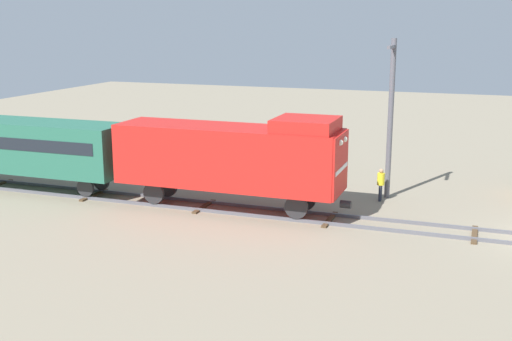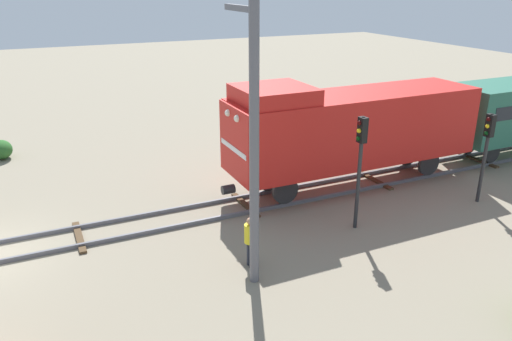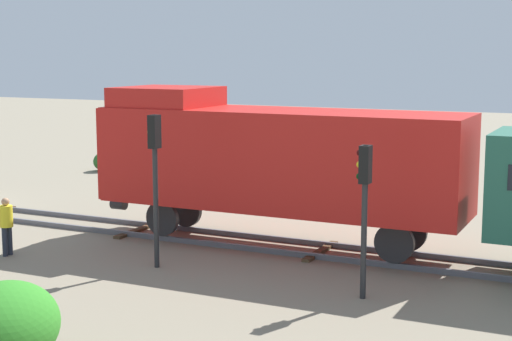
% 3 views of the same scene
% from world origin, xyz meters
% --- Properties ---
extents(locomotive, '(2.90, 11.60, 4.60)m').
position_xyz_m(locomotive, '(0.00, 14.51, 2.77)').
color(locomotive, red).
rests_on(locomotive, railway_track).
extents(passenger_car_leading, '(2.84, 14.00, 3.66)m').
position_xyz_m(passenger_car_leading, '(0.00, 27.85, 2.52)').
color(passenger_car_leading, '#26604C').
rests_on(passenger_car_leading, railway_track).
extents(traffic_signal_mid, '(0.32, 0.34, 4.18)m').
position_xyz_m(traffic_signal_mid, '(3.40, 12.54, 2.91)').
color(traffic_signal_mid, '#262628').
rests_on(traffic_signal_mid, ground).
extents(traffic_signal_far, '(0.32, 0.34, 3.69)m').
position_xyz_m(traffic_signal_far, '(3.60, 18.48, 2.58)').
color(traffic_signal_far, '#262628').
rests_on(traffic_signal_far, ground).
extents(worker_by_signal, '(0.38, 0.38, 1.70)m').
position_xyz_m(worker_by_signal, '(4.20, 7.96, 1.00)').
color(worker_by_signal, '#262B38').
rests_on(worker_by_signal, ground).
extents(catenary_mast, '(1.94, 0.28, 8.25)m').
position_xyz_m(catenary_mast, '(4.94, 7.74, 4.37)').
color(catenary_mast, '#595960').
rests_on(catenary_mast, ground).
extents(bush_mid, '(2.30, 1.89, 1.68)m').
position_xyz_m(bush_mid, '(10.60, 13.86, 0.84)').
color(bush_mid, '#318626').
rests_on(bush_mid, ground).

